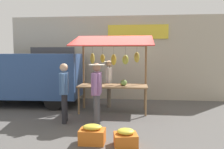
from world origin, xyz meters
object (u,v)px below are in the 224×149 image
produce_crate_near (92,135)px  parked_van (17,74)px  shopper_with_ponytail (97,88)px  produce_crate_side (126,138)px  market_stall (114,65)px  vendor_with_sunhat (109,79)px  shopper_in_grey_tee (64,89)px

produce_crate_near → parked_van: bearing=-44.5°
shopper_with_ponytail → produce_crate_near: 1.57m
parked_van → produce_crate_side: size_ratio=8.29×
parked_van → produce_crate_near: bearing=133.5°
produce_crate_near → market_stall: bearing=-93.8°
vendor_with_sunhat → shopper_with_ponytail: 2.08m
shopper_with_ponytail → produce_crate_near: bearing=-176.4°
produce_crate_near → produce_crate_side: size_ratio=1.00×
vendor_with_sunhat → parked_van: 3.43m
shopper_with_ponytail → produce_crate_near: shopper_with_ponytail is taller
shopper_with_ponytail → produce_crate_side: 1.83m
shopper_with_ponytail → shopper_in_grey_tee: shopper_with_ponytail is taller
vendor_with_sunhat → shopper_in_grey_tee: (0.98, 2.03, -0.03)m
shopper_in_grey_tee → produce_crate_side: 2.41m
shopper_in_grey_tee → parked_van: parked_van is taller
shopper_with_ponytail → parked_van: parked_van is taller
shopper_with_ponytail → produce_crate_near: (-0.14, 1.35, -0.78)m
shopper_with_ponytail → shopper_in_grey_tee: (0.91, -0.05, -0.03)m
market_stall → shopper_with_ponytail: market_stall is taller
produce_crate_side → vendor_with_sunhat: bearing=-77.5°
market_stall → produce_crate_near: (0.18, 2.72, -1.35)m
produce_crate_near → shopper_in_grey_tee: bearing=-53.2°
shopper_in_grey_tee → parked_van: size_ratio=0.37×
shopper_with_ponytail → parked_van: bearing=55.9°
market_stall → shopper_with_ponytail: size_ratio=1.52×
vendor_with_sunhat → parked_van: (3.43, -0.01, 0.15)m
shopper_in_grey_tee → produce_crate_near: size_ratio=3.04×
market_stall → vendor_with_sunhat: 0.94m
vendor_with_sunhat → produce_crate_near: (-0.06, 3.43, -0.78)m
market_stall → produce_crate_near: size_ratio=4.66×
market_stall → produce_crate_near: bearing=86.2°
market_stall → parked_van: (3.67, -0.71, -0.42)m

